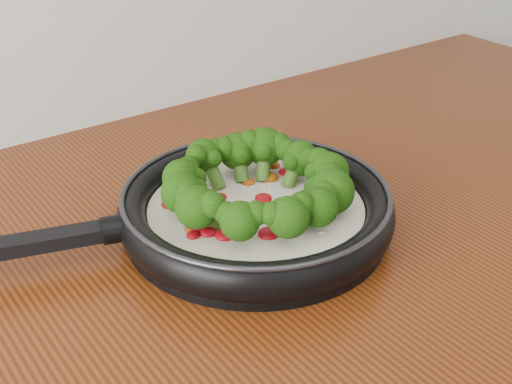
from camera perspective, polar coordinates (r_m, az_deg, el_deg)
skillet at (r=0.76m, az=-0.14°, el=-1.04°), size 0.51×0.39×0.09m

